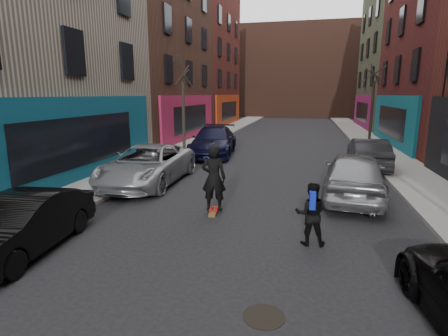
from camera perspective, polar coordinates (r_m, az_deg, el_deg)
The scene contains 15 objects.
sidewalk_left at distance 34.72m, azimuth 0.14°, elevation 6.16°, with size 2.50×84.00×0.13m, color gray.
sidewalk_right at distance 34.13m, azimuth 21.12°, elevation 5.26°, with size 2.50×84.00×0.13m, color gray.
buildings_left at distance 25.22m, azimuth -25.76°, elevation 21.51°, with size 12.00×56.00×16.50m, color #5B221A.
building_far at distance 59.75m, azimuth 12.16°, elevation 15.01°, with size 40.00×10.00×14.00m, color #47281E.
tree_left_far at distance 23.01m, azimuth -6.70°, elevation 11.38°, with size 2.00×2.00×6.50m, color black, non-canonical shape.
tree_right_far at distance 28.01m, azimuth 23.16°, elevation 10.92°, with size 2.00×2.00×6.80m, color black, non-canonical shape.
parked_left_mid at distance 9.31m, azimuth -30.01°, elevation -7.98°, with size 1.42×4.08×1.35m, color black.
parked_left_far at distance 14.52m, azimuth -12.36°, elevation 0.54°, with size 2.60×5.63×1.57m, color #989BA1.
parked_left_end at distance 20.88m, azimuth -1.72°, elevation 4.41°, with size 2.35×5.79×1.68m, color black.
parked_right_far at distance 12.91m, azimuth 20.52°, elevation -1.10°, with size 1.99×4.94×1.68m, color gray.
parked_right_end at distance 18.42m, azimuth 22.45°, elevation 2.17°, with size 1.57×4.51×1.49m, color black.
skateboard at distance 10.84m, azimuth -1.65°, elevation -7.12°, with size 0.22×0.80×0.10m, color brown.
skateboarder at distance 10.54m, azimuth -1.69°, elevation -1.66°, with size 0.74×0.48×2.02m, color black.
pedestrian at distance 8.71m, azimuth 13.97°, elevation -7.22°, with size 0.79×0.65×1.55m.
manhole at distance 6.28m, azimuth 6.51°, elevation -22.95°, with size 0.70×0.70×0.01m, color black.
Camera 1 is at (1.63, -3.63, 3.60)m, focal length 28.00 mm.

